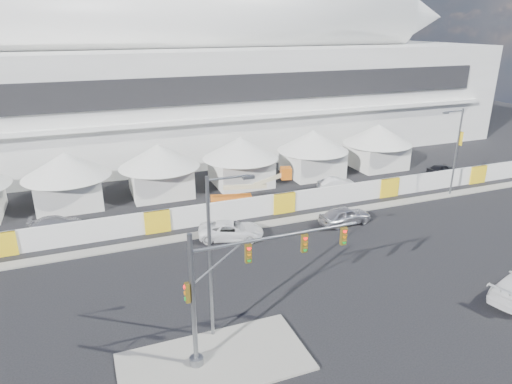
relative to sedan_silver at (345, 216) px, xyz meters
name	(u,v)px	position (x,y,z in m)	size (l,w,h in m)	color
ground	(292,308)	(-10.05, -10.07, -0.83)	(160.00, 160.00, 0.00)	black
median_island	(214,362)	(-16.05, -13.07, -0.75)	(10.00, 5.00, 0.15)	gray
far_curb	(416,200)	(9.95, 2.43, -0.77)	(80.00, 1.20, 0.12)	gray
stadium	(224,80)	(-1.34, 31.43, 8.62)	(80.00, 24.80, 21.98)	silver
tent_row	(201,161)	(-9.55, 13.93, 2.32)	(53.40, 8.40, 5.40)	silver
hoarding_fence	(284,203)	(-4.05, 4.43, 0.17)	(70.00, 0.25, 2.00)	white
scaffold_tower	(454,96)	(35.95, 25.93, 5.17)	(4.40, 4.40, 12.00)	#595B60
sedan_silver	(345,216)	(0.00, 0.00, 0.00)	(4.86, 1.95, 1.65)	#BBBABF
pickup_curb	(231,230)	(-10.49, 0.90, -0.07)	(5.43, 2.50, 1.51)	white
lot_car_a	(337,184)	(4.00, 8.18, -0.15)	(4.11, 1.43, 1.36)	white
lot_car_b	(442,169)	(18.58, 8.42, -0.20)	(3.70, 1.49, 1.26)	black
lot_car_c	(56,224)	(-24.27, 7.97, -0.18)	(4.43, 1.80, 1.28)	#BBBAC0
traffic_mast	(231,288)	(-15.01, -12.95, 3.52)	(9.63, 0.74, 7.60)	gray
streetlight_median	(214,248)	(-15.23, -10.87, 4.86)	(2.67, 0.27, 9.64)	gray
streetlight_curb	(456,146)	(14.14, 2.43, 4.48)	(2.71, 0.61, 9.14)	slate
boom_lift	(239,197)	(-7.64, 7.14, 0.25)	(8.10, 2.69, 4.00)	#CE5F13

